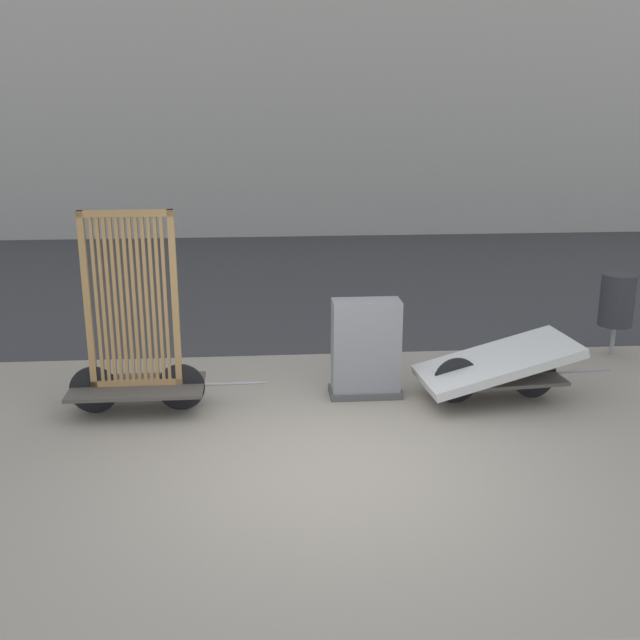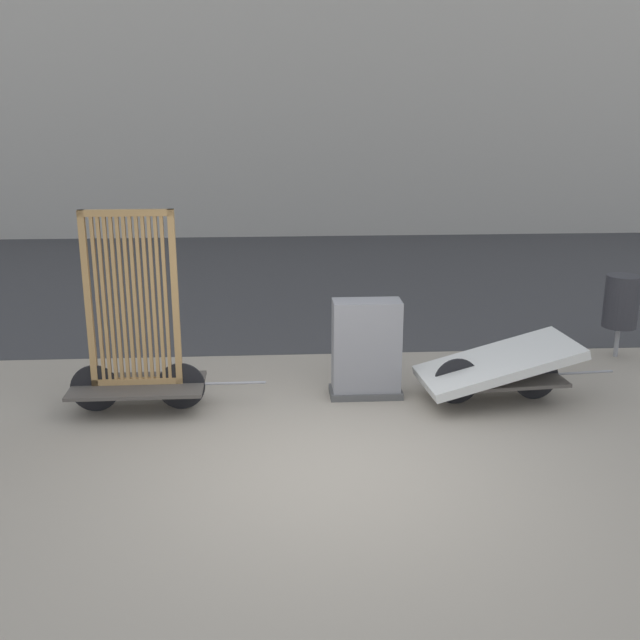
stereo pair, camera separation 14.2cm
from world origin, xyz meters
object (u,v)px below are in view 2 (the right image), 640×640
bike_cart_with_bedframe (135,343)px  bike_cart_with_mattress (498,367)px  utility_cabinet (366,352)px  trash_bin (621,302)px

bike_cart_with_bedframe → bike_cart_with_mattress: size_ratio=0.96×
utility_cabinet → bike_cart_with_mattress: bearing=-10.4°
bike_cart_with_bedframe → trash_bin: 6.41m
utility_cabinet → trash_bin: 3.82m
bike_cart_with_mattress → utility_cabinet: (-1.50, 0.27, 0.12)m
trash_bin → bike_cart_with_mattress: bearing=-144.9°
bike_cart_with_bedframe → utility_cabinet: bike_cart_with_bedframe is taller
bike_cart_with_mattress → utility_cabinet: size_ratio=2.02×
bike_cart_with_mattress → utility_cabinet: bearing=164.7°
bike_cart_with_mattress → trash_bin: bearing=30.2°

